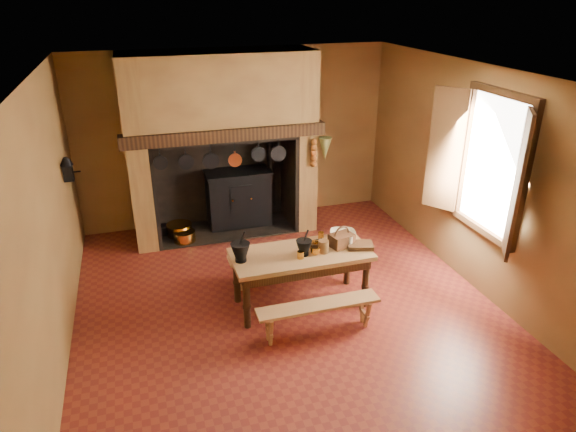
% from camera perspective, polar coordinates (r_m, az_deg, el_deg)
% --- Properties ---
extents(floor, '(5.50, 5.50, 0.00)m').
position_cam_1_polar(floor, '(6.53, -0.42, -9.55)').
color(floor, maroon).
rests_on(floor, ground).
extents(ceiling, '(5.50, 5.50, 0.00)m').
position_cam_1_polar(ceiling, '(5.49, -0.51, 15.55)').
color(ceiling, silver).
rests_on(ceiling, back_wall).
extents(back_wall, '(5.00, 0.02, 2.80)m').
position_cam_1_polar(back_wall, '(8.40, -5.88, 8.68)').
color(back_wall, olive).
rests_on(back_wall, floor).
extents(wall_left, '(0.02, 5.50, 2.80)m').
position_cam_1_polar(wall_left, '(5.74, -25.13, -1.04)').
color(wall_left, olive).
rests_on(wall_left, floor).
extents(wall_right, '(0.02, 5.50, 2.80)m').
position_cam_1_polar(wall_right, '(6.96, 19.74, 4.06)').
color(wall_right, olive).
rests_on(wall_right, floor).
extents(wall_front, '(5.00, 0.02, 2.80)m').
position_cam_1_polar(wall_front, '(3.65, 12.33, -13.94)').
color(wall_front, olive).
rests_on(wall_front, floor).
extents(chimney_breast, '(2.95, 0.96, 2.80)m').
position_cam_1_polar(chimney_breast, '(7.83, -7.53, 10.57)').
color(chimney_breast, olive).
rests_on(chimney_breast, floor).
extents(iron_range, '(1.12, 0.55, 1.60)m').
position_cam_1_polar(iron_range, '(8.41, -5.48, 2.11)').
color(iron_range, black).
rests_on(iron_range, floor).
extents(hearth_pans, '(0.51, 0.62, 0.20)m').
position_cam_1_polar(hearth_pans, '(8.24, -11.91, -1.78)').
color(hearth_pans, gold).
rests_on(hearth_pans, floor).
extents(hanging_pans, '(1.92, 0.29, 0.27)m').
position_cam_1_polar(hanging_pans, '(7.47, -6.97, 6.34)').
color(hanging_pans, black).
rests_on(hanging_pans, chimney_breast).
extents(onion_string, '(0.12, 0.10, 0.46)m').
position_cam_1_polar(onion_string, '(7.79, 2.86, 7.00)').
color(onion_string, '#A05D1D').
rests_on(onion_string, chimney_breast).
extents(herb_bunch, '(0.20, 0.20, 0.35)m').
position_cam_1_polar(herb_bunch, '(7.84, 4.12, 7.45)').
color(herb_bunch, '#525729').
rests_on(herb_bunch, chimney_breast).
extents(window, '(0.39, 1.75, 1.76)m').
position_cam_1_polar(window, '(6.48, 21.05, 5.25)').
color(window, white).
rests_on(window, wall_right).
extents(wall_coffee_mill, '(0.23, 0.16, 0.31)m').
position_cam_1_polar(wall_coffee_mill, '(7.13, -23.33, 4.97)').
color(wall_coffee_mill, black).
rests_on(wall_coffee_mill, wall_left).
extents(work_table, '(1.66, 0.74, 0.72)m').
position_cam_1_polar(work_table, '(6.19, 1.44, -4.99)').
color(work_table, '#A27F4A').
rests_on(work_table, floor).
extents(bench_front, '(1.41, 0.25, 0.40)m').
position_cam_1_polar(bench_front, '(5.85, 3.39, -10.52)').
color(bench_front, '#A27F4A').
rests_on(bench_front, floor).
extents(bench_back, '(1.56, 0.27, 0.44)m').
position_cam_1_polar(bench_back, '(6.80, -0.09, -4.82)').
color(bench_back, '#A27F4A').
rests_on(bench_back, floor).
extents(mortar_large, '(0.23, 0.23, 0.39)m').
position_cam_1_polar(mortar_large, '(5.91, -5.30, -3.93)').
color(mortar_large, black).
rests_on(mortar_large, work_table).
extents(mortar_small, '(0.19, 0.19, 0.32)m').
position_cam_1_polar(mortar_small, '(6.03, 1.78, -3.45)').
color(mortar_small, black).
rests_on(mortar_small, work_table).
extents(coffee_grinder, '(0.15, 0.11, 0.16)m').
position_cam_1_polar(coffee_grinder, '(6.15, 3.03, -3.37)').
color(coffee_grinder, '#3B2813').
rests_on(coffee_grinder, work_table).
extents(brass_mug_a, '(0.08, 0.08, 0.09)m').
position_cam_1_polar(brass_mug_a, '(5.99, 1.40, -4.33)').
color(brass_mug_a, gold).
rests_on(brass_mug_a, work_table).
extents(brass_mug_b, '(0.09, 0.09, 0.08)m').
position_cam_1_polar(brass_mug_b, '(6.47, 3.68, -2.14)').
color(brass_mug_b, gold).
rests_on(brass_mug_b, work_table).
extents(mixing_bowl, '(0.41, 0.41, 0.08)m').
position_cam_1_polar(mixing_bowl, '(6.51, 6.10, -2.07)').
color(mixing_bowl, beige).
rests_on(mixing_bowl, work_table).
extents(stoneware_crock, '(0.15, 0.15, 0.16)m').
position_cam_1_polar(stoneware_crock, '(6.12, 3.96, -3.39)').
color(stoneware_crock, brown).
rests_on(stoneware_crock, work_table).
extents(glass_jar, '(0.10, 0.10, 0.14)m').
position_cam_1_polar(glass_jar, '(6.27, 6.82, -2.84)').
color(glass_jar, beige).
rests_on(glass_jar, work_table).
extents(wicker_basket, '(0.32, 0.27, 0.27)m').
position_cam_1_polar(wicker_basket, '(6.28, 5.97, -2.60)').
color(wicker_basket, '#4C2716').
rests_on(wicker_basket, work_table).
extents(wooden_tray, '(0.36, 0.30, 0.05)m').
position_cam_1_polar(wooden_tray, '(6.30, 8.01, -3.25)').
color(wooden_tray, '#3B2813').
rests_on(wooden_tray, work_table).
extents(brass_cup, '(0.16, 0.16, 0.10)m').
position_cam_1_polar(brass_cup, '(6.08, 3.04, -3.84)').
color(brass_cup, gold).
rests_on(brass_cup, work_table).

